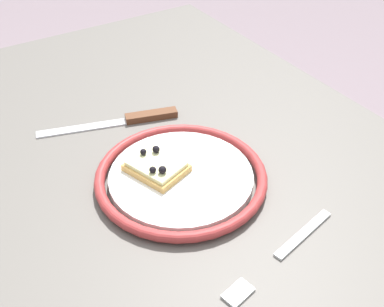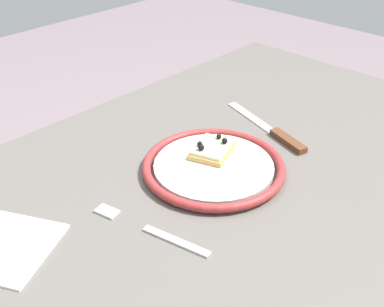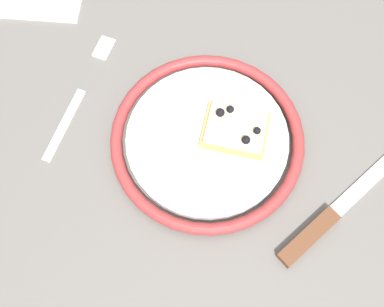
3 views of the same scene
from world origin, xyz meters
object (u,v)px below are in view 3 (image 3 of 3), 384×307
at_px(dining_table, 200,173).
at_px(knife, 327,219).
at_px(plate, 206,139).
at_px(fork, 80,95).
at_px(pizza_slice_near, 235,129).

distance_m(dining_table, knife, 0.20).
bearing_deg(plate, fork, -169.67).
relative_size(dining_table, plate, 4.70).
distance_m(dining_table, fork, 0.21).
distance_m(plate, pizza_slice_near, 0.04).
bearing_deg(pizza_slice_near, fork, -164.16).
height_order(plate, pizza_slice_near, pizza_slice_near).
bearing_deg(knife, plate, 176.57).
height_order(plate, fork, plate).
xyz_separation_m(plate, knife, (0.18, -0.01, -0.00)).
relative_size(dining_table, fork, 5.90).
xyz_separation_m(dining_table, fork, (-0.18, -0.02, 0.09)).
relative_size(knife, fork, 1.18).
distance_m(dining_table, plate, 0.10).
bearing_deg(plate, dining_table, -84.88).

